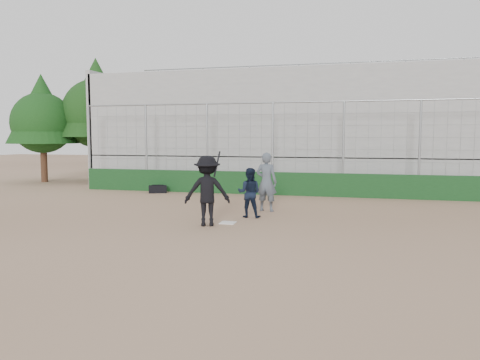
% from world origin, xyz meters
% --- Properties ---
extents(ground, '(90.00, 90.00, 0.00)m').
position_xyz_m(ground, '(0.00, 0.00, 0.00)').
color(ground, brown).
rests_on(ground, ground).
extents(home_plate, '(0.44, 0.44, 0.02)m').
position_xyz_m(home_plate, '(0.00, 0.00, 0.01)').
color(home_plate, white).
rests_on(home_plate, ground).
extents(backstop, '(18.10, 0.25, 4.04)m').
position_xyz_m(backstop, '(0.00, 7.00, 0.96)').
color(backstop, '#113615').
rests_on(backstop, ground).
extents(bleachers, '(20.25, 6.70, 6.98)m').
position_xyz_m(bleachers, '(0.00, 11.95, 2.92)').
color(bleachers, gray).
rests_on(bleachers, ground).
extents(tree_left, '(4.48, 4.48, 7.00)m').
position_xyz_m(tree_left, '(-11.00, 11.00, 4.39)').
color(tree_left, '#3C2416').
rests_on(tree_left, ground).
extents(tree_right, '(3.84, 3.84, 6.00)m').
position_xyz_m(tree_right, '(-13.50, 9.50, 3.76)').
color(tree_right, '#382114').
rests_on(tree_right, ground).
extents(batter_at_plate, '(1.46, 1.11, 2.12)m').
position_xyz_m(batter_at_plate, '(-0.47, -0.50, 1.00)').
color(batter_at_plate, black).
rests_on(batter_at_plate, ground).
extents(catcher_crouched, '(0.77, 0.60, 1.07)m').
position_xyz_m(catcher_crouched, '(0.38, 1.10, 0.53)').
color(catcher_crouched, black).
rests_on(catcher_crouched, ground).
extents(umpire, '(0.80, 0.59, 1.81)m').
position_xyz_m(umpire, '(0.65, 2.48, 0.90)').
color(umpire, '#4B545F').
rests_on(umpire, ground).
extents(equipment_bag, '(0.87, 0.62, 0.38)m').
position_xyz_m(equipment_bag, '(-5.13, 6.32, 0.17)').
color(equipment_bag, black).
rests_on(equipment_bag, ground).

